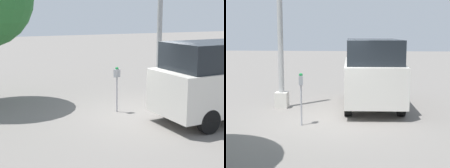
# 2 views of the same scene
# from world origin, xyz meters

# --- Properties ---
(ground_plane) EXTENTS (80.00, 80.00, 0.00)m
(ground_plane) POSITION_xyz_m (0.00, 0.00, 0.00)
(ground_plane) COLOR slate
(parking_meter_near) EXTENTS (0.21, 0.14, 1.51)m
(parking_meter_near) POSITION_xyz_m (-0.43, 0.63, 1.11)
(parking_meter_near) COLOR #9E9EA3
(parking_meter_near) RESTS_ON ground
(lamp_post) EXTENTS (0.44, 0.44, 5.73)m
(lamp_post) POSITION_xyz_m (1.88, 1.77, 2.11)
(lamp_post) COLOR beige
(lamp_post) RESTS_ON ground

